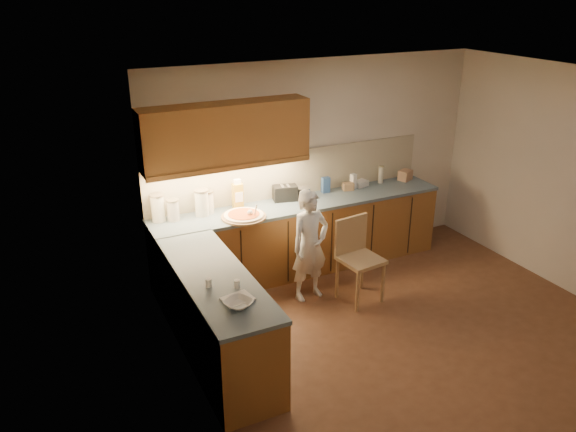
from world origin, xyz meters
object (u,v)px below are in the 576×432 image
object	(u,v)px
pizza_on_board	(244,216)
toaster	(285,193)
wooden_chair	(357,253)
child	(310,246)
oil_jug	(238,195)

from	to	relation	value
pizza_on_board	toaster	distance (m)	0.74
wooden_chair	pizza_on_board	bearing A→B (deg)	138.09
child	wooden_chair	world-z (taller)	child
pizza_on_board	oil_jug	world-z (taller)	oil_jug
child	oil_jug	bearing A→B (deg)	116.03
child	oil_jug	world-z (taller)	child
pizza_on_board	toaster	xyz separation A→B (m)	(0.67, 0.30, 0.07)
pizza_on_board	child	bearing A→B (deg)	-41.10
wooden_chair	oil_jug	xyz separation A→B (m)	(-1.02, 1.06, 0.52)
pizza_on_board	wooden_chair	distance (m)	1.36
toaster	oil_jug	bearing A→B (deg)	-168.06
child	wooden_chair	bearing A→B (deg)	-33.80
oil_jug	toaster	xyz separation A→B (m)	(0.62, -0.01, -0.07)
child	toaster	size ratio (longest dim) A/B	4.08
oil_jug	toaster	distance (m)	0.63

